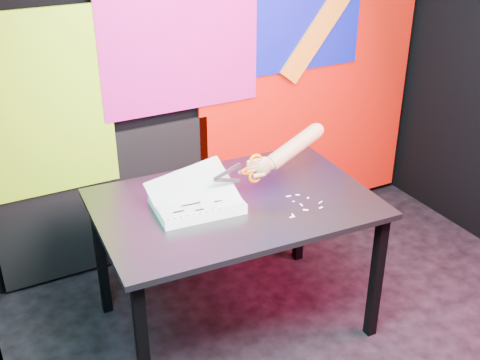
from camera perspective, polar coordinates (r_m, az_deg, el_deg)
room at (r=2.38m, az=13.97°, el=5.74°), size 3.01×3.01×2.71m
backdrop at (r=3.68m, az=-0.93°, el=7.66°), size 2.88×0.05×2.08m
work_table at (r=2.98m, az=-0.52°, el=-3.30°), size 1.39×0.96×0.75m
printout_stack at (r=2.88m, az=-4.13°, el=-2.16°), size 0.43×0.33×0.21m
scissors at (r=2.92m, az=1.15°, el=1.02°), size 0.27×0.03×0.16m
hand_forearm at (r=3.01m, az=4.71°, el=2.89°), size 0.44×0.10×0.21m
paper_clippings at (r=2.93m, az=5.88°, el=-2.37°), size 0.22×0.19×0.00m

